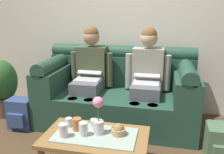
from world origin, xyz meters
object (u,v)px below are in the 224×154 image
object	(u,v)px
cup_far_right	(83,129)
couch	(118,94)
flower_vase	(98,116)
cup_far_left	(63,130)
coffee_table	(95,140)
cup_near_right	(69,122)
cup_near_left	(77,124)
backpack_left	(21,114)
potted_plant	(3,85)
cup_far_center	(94,123)
person_left	(90,71)
backpack_right	(221,143)
snack_bowl	(118,130)
person_right	(147,74)

from	to	relation	value
cup_far_right	couch	bearing A→B (deg)	84.83
flower_vase	cup_far_left	xyz separation A→B (m)	(-0.28, -0.12, -0.11)
coffee_table	cup_near_right	size ratio (longest dim) A/B	10.77
flower_vase	cup_near_right	bearing A→B (deg)	167.99
cup_near_left	backpack_left	distance (m)	1.11
cup_near_right	potted_plant	distance (m)	1.51
cup_near_right	potted_plant	world-z (taller)	potted_plant
flower_vase	backpack_left	distance (m)	1.32
cup_far_center	potted_plant	world-z (taller)	potted_plant
potted_plant	backpack_left	bearing A→B (deg)	-34.22
person_left	backpack_right	distance (m)	1.70
couch	person_left	bearing A→B (deg)	-179.71
person_left	snack_bowl	world-z (taller)	person_left
flower_vase	cup_near_right	size ratio (longest dim) A/B	4.02
couch	cup_near_left	xyz separation A→B (m)	(-0.18, -0.99, 0.04)
cup_near_left	cup_far_left	size ratio (longest dim) A/B	0.96
person_left	backpack_left	distance (m)	1.00
cup_far_center	potted_plant	xyz separation A→B (m)	(-1.51, 0.77, 0.03)
snack_bowl	cup_near_left	xyz separation A→B (m)	(-0.38, -0.00, 0.02)
coffee_table	cup_near_right	distance (m)	0.31
person_right	cup_far_right	xyz separation A→B (m)	(-0.46, -1.07, -0.24)
flower_vase	backpack_left	bearing A→B (deg)	153.72
backpack_left	cup_near_right	bearing A→B (deg)	-30.82
cup_far_left	potted_plant	bearing A→B (deg)	142.98
coffee_table	backpack_right	size ratio (longest dim) A/B	2.71
cup_near_right	cup_far_left	xyz separation A→B (m)	(0.03, -0.18, 0.02)
cup_far_center	snack_bowl	bearing A→B (deg)	-16.98
backpack_right	flower_vase	bearing A→B (deg)	-159.85
flower_vase	cup_far_right	world-z (taller)	flower_vase
couch	snack_bowl	world-z (taller)	couch
flower_vase	cup_far_left	world-z (taller)	flower_vase
person_left	cup_far_left	size ratio (longest dim) A/B	10.28
person_right	backpack_left	xyz separation A→B (m)	(-1.49, -0.44, -0.47)
snack_bowl	cup_near_right	distance (m)	0.48
cup_near_right	backpack_left	size ratio (longest dim) A/B	0.23
couch	person_right	world-z (taller)	person_right
couch	cup_far_left	distance (m)	1.16
cup_near_right	snack_bowl	bearing A→B (deg)	-5.02
coffee_table	cup_far_center	xyz separation A→B (m)	(-0.05, 0.12, 0.10)
snack_bowl	cup_near_left	world-z (taller)	cup_near_left
cup_far_right	backpack_left	world-z (taller)	cup_far_right
person_right	flower_vase	distance (m)	1.07
person_right	cup_near_right	size ratio (longest dim) A/B	14.23
cup_near_right	cup_far_right	size ratio (longest dim) A/B	0.71
flower_vase	cup_far_center	distance (m)	0.18
cup_far_center	cup_far_left	bearing A→B (deg)	-134.04
flower_vase	backpack_right	xyz separation A→B (m)	(1.13, 0.41, -0.36)
flower_vase	cup_far_right	size ratio (longest dim) A/B	2.86
snack_bowl	backpack_left	bearing A→B (deg)	157.65
cup_near_left	cup_near_right	size ratio (longest dim) A/B	1.32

